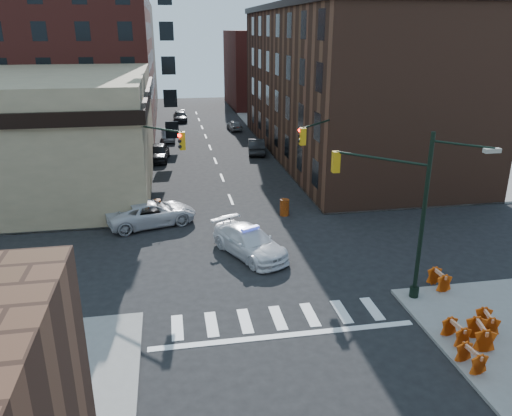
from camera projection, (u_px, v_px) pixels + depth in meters
name	position (u px, v px, depth m)	size (l,w,h in m)	color
ground	(253.00, 255.00, 28.79)	(140.00, 140.00, 0.00)	black
sidewalk_ne	(389.00, 131.00, 62.86)	(34.00, 54.50, 0.15)	gray
bank_building	(8.00, 132.00, 39.77)	(22.00, 22.00, 9.00)	tan
apartment_block	(41.00, 31.00, 58.75)	(25.00, 25.00, 24.00)	maroon
commercial_row_ne	(344.00, 85.00, 49.38)	(14.00, 34.00, 14.00)	#4C2C1E
filler_nw	(92.00, 57.00, 80.89)	(20.00, 18.00, 16.00)	brown
filler_ne	(277.00, 69.00, 82.77)	(16.00, 16.00, 12.00)	maroon
signal_pole_se	(401.00, 205.00, 23.10)	(5.40, 5.27, 8.00)	black
signal_pole_nw	(147.00, 163.00, 31.31)	(3.58, 3.67, 8.00)	black
signal_pole_ne	(325.00, 155.00, 33.23)	(3.67, 3.58, 8.00)	black
tree_ne_near	(281.00, 117.00, 52.92)	(3.00, 3.00, 4.85)	black
tree_ne_far	(267.00, 106.00, 60.33)	(3.00, 3.00, 4.85)	black
police_car	(250.00, 242.00, 28.50)	(2.25, 5.54, 1.61)	white
pickup	(152.00, 213.00, 32.94)	(2.69, 5.84, 1.62)	silver
parked_car_wnear	(158.00, 152.00, 49.02)	(1.95, 4.85, 1.65)	black
parked_car_wfar	(168.00, 135.00, 57.72)	(1.44, 4.12, 1.36)	gray
parked_car_wdeep	(180.00, 116.00, 69.96)	(1.87, 4.61, 1.34)	black
parked_car_enear	(256.00, 146.00, 51.89)	(1.65, 4.74, 1.56)	black
parked_car_efar	(235.00, 125.00, 63.75)	(1.53, 3.81, 1.30)	gray
pedestrian_a	(91.00, 198.00, 34.91)	(0.69, 0.45, 1.88)	black
pedestrian_b	(81.00, 207.00, 33.57)	(0.83, 0.64, 1.70)	black
pedestrian_c	(45.00, 213.00, 32.54)	(0.97, 0.40, 1.65)	#222833
barrel_road	(284.00, 207.00, 34.69)	(0.64, 0.64, 1.15)	red
barrel_bank	(157.00, 207.00, 34.80)	(0.61, 0.61, 1.10)	red
barricade_se_a	(439.00, 280.00, 24.69)	(1.17, 0.58, 0.87)	#E9420A
barricade_se_b	(487.00, 322.00, 21.19)	(1.11, 0.55, 0.83)	#DD3D0A
barricade_se_c	(480.00, 334.00, 20.19)	(1.28, 0.64, 0.96)	#DF5D0A
barricade_se_d	(456.00, 332.00, 20.44)	(1.12, 0.56, 0.84)	#CF4C09
barricade_se_e	(471.00, 358.00, 18.83)	(1.10, 0.55, 0.83)	#C94009
barricade_nw_a	(141.00, 216.00, 32.99)	(1.30, 0.65, 0.97)	red
barricade_nw_b	(104.00, 215.00, 33.08)	(1.30, 0.65, 0.97)	orange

